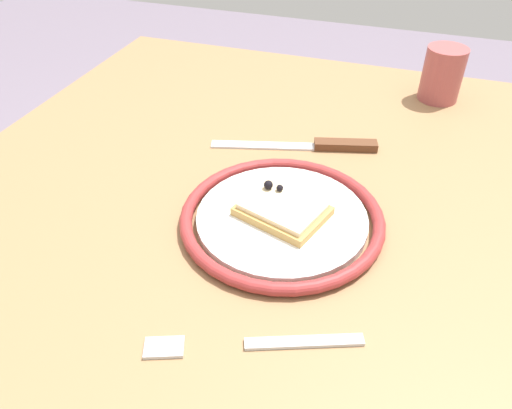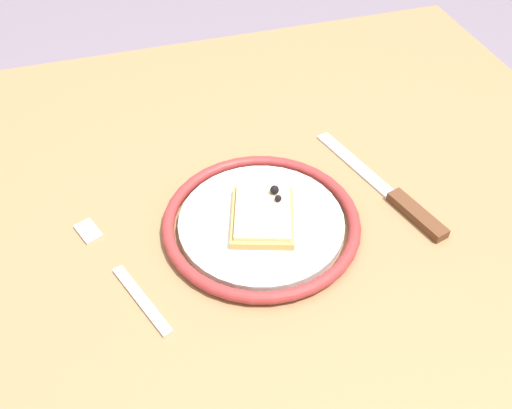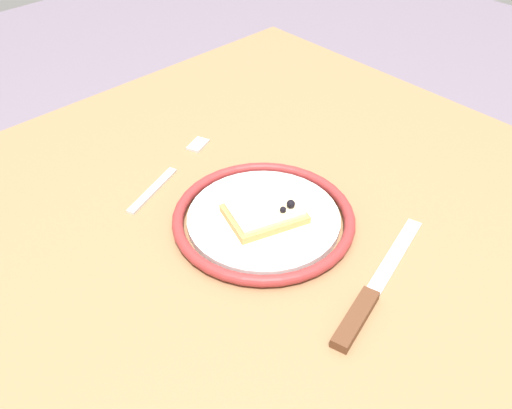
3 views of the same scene
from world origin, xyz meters
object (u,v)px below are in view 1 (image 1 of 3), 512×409
fork (252,344)px  knife (323,145)px  pizza_slice_near (280,208)px  cup (442,74)px  dining_table (284,266)px  plate (283,218)px

fork → knife: bearing=2.0°
knife → pizza_slice_near: bearing=175.9°
pizza_slice_near → cup: bearing=-22.4°
knife → dining_table: bearing=176.5°
dining_table → pizza_slice_near: bearing=171.7°
fork → dining_table: bearing=6.4°
plate → knife: (0.18, -0.01, -0.00)m
knife → plate: bearing=177.4°
pizza_slice_near → knife: 0.18m
knife → cup: bearing=-34.6°
dining_table → cup: cup is taller
pizza_slice_near → knife: bearing=-4.1°
plate → pizza_slice_near: 0.01m
plate → cup: 0.43m
dining_table → plate: bearing=-176.6°
knife → fork: bearing=-178.0°
fork → cup: cup is taller
dining_table → knife: (0.16, -0.01, 0.10)m
pizza_slice_near → fork: (-0.18, -0.03, -0.02)m
dining_table → knife: size_ratio=4.07×
knife → fork: (-0.35, -0.01, -0.00)m
dining_table → pizza_slice_near: 0.12m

